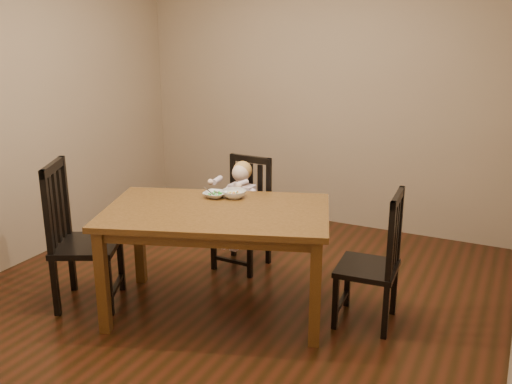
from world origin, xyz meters
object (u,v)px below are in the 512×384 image
at_px(toddler, 241,203).
at_px(bowl_peas, 215,195).
at_px(dining_table, 217,221).
at_px(chair_child, 244,215).
at_px(chair_left, 79,238).
at_px(bowl_veg, 234,194).
at_px(chair_right, 375,262).

xyz_separation_m(toddler, bowl_peas, (0.06, -0.53, 0.23)).
bearing_deg(dining_table, chair_child, 104.09).
distance_m(chair_left, bowl_peas, 1.06).
distance_m(chair_child, chair_left, 1.40).
xyz_separation_m(chair_left, bowl_veg, (0.97, 0.64, 0.29)).
xyz_separation_m(dining_table, chair_right, (1.07, 0.32, -0.23)).
distance_m(chair_left, toddler, 1.36).
bearing_deg(toddler, chair_left, 57.51).
bearing_deg(bowl_peas, bowl_veg, 24.17).
bearing_deg(bowl_peas, dining_table, -58.32).
bearing_deg(chair_right, bowl_peas, 89.43).
height_order(chair_right, bowl_veg, chair_right).
xyz_separation_m(chair_child, chair_right, (1.28, -0.51, 0.01)).
height_order(chair_child, toddler, chair_child).
relative_size(dining_table, bowl_veg, 9.99).
relative_size(bowl_peas, bowl_veg, 0.93).
bearing_deg(chair_child, dining_table, 106.34).
height_order(dining_table, chair_left, chair_left).
bearing_deg(chair_left, toddler, 118.40).
height_order(chair_child, chair_right, chair_right).
xyz_separation_m(chair_child, toddler, (-0.00, -0.05, 0.12)).
bearing_deg(toddler, dining_table, 107.31).
distance_m(chair_right, bowl_peas, 1.27).
xyz_separation_m(bowl_peas, bowl_veg, (0.13, 0.06, 0.01)).
xyz_separation_m(chair_child, bowl_veg, (0.19, -0.52, 0.36)).
relative_size(chair_left, chair_right, 1.13).
bearing_deg(toddler, bowl_peas, 98.53).
relative_size(chair_right, bowl_veg, 5.40).
relative_size(dining_table, toddler, 3.74).
height_order(chair_child, bowl_veg, chair_child).
xyz_separation_m(chair_right, bowl_peas, (-1.22, -0.07, 0.34)).
bearing_deg(dining_table, chair_right, 16.49).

